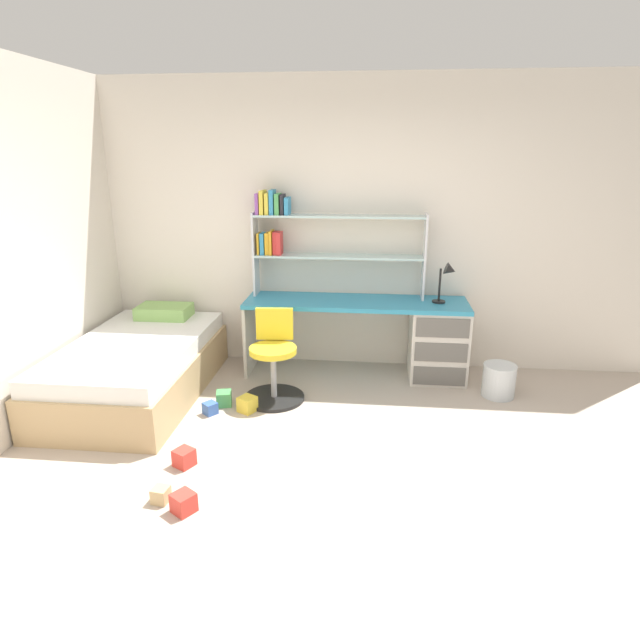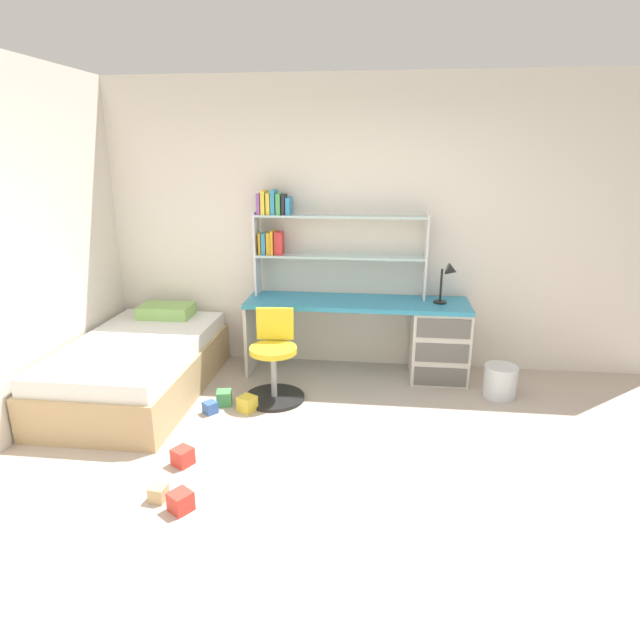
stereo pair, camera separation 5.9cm
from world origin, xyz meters
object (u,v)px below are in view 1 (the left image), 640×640
toy_block_green_2 (224,398)px  toy_block_red_5 (184,458)px  toy_block_blue_1 (210,408)px  bed_platform (138,367)px  desk_lamp (448,276)px  toy_block_red_3 (184,503)px  bookshelf_hutch (311,233)px  desk (414,335)px  toy_block_yellow_4 (247,404)px  toy_block_natural_0 (161,495)px  swivel_chair (274,366)px  waste_bin (499,380)px

toy_block_green_2 → toy_block_red_5: toy_block_green_2 is taller
toy_block_green_2 → toy_block_blue_1: bearing=-113.2°
bed_platform → desk_lamp: bearing=13.3°
toy_block_red_3 → bookshelf_hutch: bearing=78.4°
bookshelf_hutch → bed_platform: bookshelf_hutch is taller
bed_platform → desk: bearing=15.1°
bookshelf_hutch → toy_block_green_2: (-0.63, -0.96, -1.26)m
toy_block_yellow_4 → toy_block_red_5: 0.86m
toy_block_natural_0 → toy_block_red_5: 0.40m
desk → toy_block_blue_1: size_ratio=21.09×
toy_block_green_2 → desk: bearing=26.3°
toy_block_yellow_4 → toy_block_red_5: size_ratio=1.06×
desk_lamp → swivel_chair: 1.74m
swivel_chair → toy_block_red_5: bearing=-110.8°
toy_block_natural_0 → desk_lamp: bearing=47.6°
toy_block_red_3 → toy_block_yellow_4: bearing=86.7°
bookshelf_hutch → toy_block_yellow_4: bookshelf_hutch is taller
toy_block_natural_0 → toy_block_green_2: toy_block_green_2 is taller
bed_platform → toy_block_red_3: 1.82m
bed_platform → waste_bin: size_ratio=6.54×
waste_bin → toy_block_natural_0: bearing=-143.6°
desk → bookshelf_hutch: 1.36m
toy_block_green_2 → toy_block_yellow_4: toy_block_yellow_4 is taller
desk_lamp → toy_block_red_5: (-1.91, -1.70, -0.92)m
waste_bin → toy_block_green_2: waste_bin is taller
toy_block_natural_0 → toy_block_yellow_4: (0.25, 1.22, 0.02)m
bookshelf_hutch → swivel_chair: size_ratio=2.09×
bed_platform → toy_block_blue_1: 0.82m
bed_platform → toy_block_natural_0: 1.67m
bookshelf_hutch → waste_bin: (1.71, -0.53, -1.18)m
swivel_chair → toy_block_blue_1: swivel_chair is taller
toy_block_blue_1 → toy_block_red_5: 0.75m
swivel_chair → toy_block_green_2: size_ratio=6.26×
desk → toy_block_green_2: 1.84m
desk → waste_bin: desk is taller
toy_block_red_3 → swivel_chair: bearing=80.9°
desk → toy_block_natural_0: (-1.65, -2.12, -0.36)m
toy_block_blue_1 → toy_block_red_3: (0.22, -1.23, 0.01)m
toy_block_natural_0 → toy_block_yellow_4: bearing=78.6°
bed_platform → toy_block_blue_1: (0.73, -0.31, -0.20)m
swivel_chair → toy_block_red_3: swivel_chair is taller
toy_block_red_3 → toy_block_natural_0: bearing=155.8°
swivel_chair → waste_bin: (1.94, 0.25, -0.16)m
toy_block_red_3 → desk: bearing=56.0°
bed_platform → waste_bin: (3.14, 0.28, -0.11)m
toy_block_blue_1 → toy_block_red_3: 1.25m
swivel_chair → toy_block_natural_0: swivel_chair is taller
bed_platform → toy_block_red_5: (0.78, -1.06, -0.19)m
waste_bin → toy_block_red_5: (-2.36, -1.35, -0.08)m
desk → toy_block_natural_0: desk is taller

